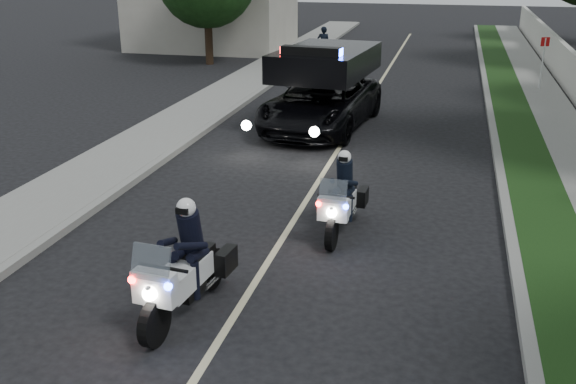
# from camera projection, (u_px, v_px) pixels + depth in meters

# --- Properties ---
(ground) EXTENTS (120.00, 120.00, 0.00)m
(ground) POSITION_uv_depth(u_px,v_px,m) (242.00, 303.00, 9.93)
(ground) COLOR black
(ground) RESTS_ON ground
(curb_right) EXTENTS (0.20, 60.00, 0.15)m
(curb_right) POSITION_uv_depth(u_px,v_px,m) (495.00, 141.00, 18.06)
(curb_right) COLOR gray
(curb_right) RESTS_ON ground
(grass_verge) EXTENTS (1.20, 60.00, 0.16)m
(grass_verge) POSITION_uv_depth(u_px,v_px,m) (521.00, 143.00, 17.90)
(grass_verge) COLOR #193814
(grass_verge) RESTS_ON ground
(sidewalk_right) EXTENTS (1.40, 60.00, 0.16)m
(sidewalk_right) POSITION_uv_depth(u_px,v_px,m) (572.00, 146.00, 17.60)
(sidewalk_right) COLOR gray
(sidewalk_right) RESTS_ON ground
(curb_left) EXTENTS (0.20, 60.00, 0.15)m
(curb_left) POSITION_uv_depth(u_px,v_px,m) (215.00, 123.00, 19.93)
(curb_left) COLOR gray
(curb_left) RESTS_ON ground
(sidewalk_left) EXTENTS (2.00, 60.00, 0.16)m
(sidewalk_left) POSITION_uv_depth(u_px,v_px,m) (181.00, 121.00, 20.18)
(sidewalk_left) COLOR gray
(sidewalk_left) RESTS_ON ground
(lane_marking) EXTENTS (0.12, 50.00, 0.01)m
(lane_marking) POSITION_uv_depth(u_px,v_px,m) (348.00, 134.00, 19.02)
(lane_marking) COLOR #BFB78C
(lane_marking) RESTS_ON ground
(police_moto_left) EXTENTS (0.94, 2.14, 1.77)m
(police_moto_left) POSITION_uv_depth(u_px,v_px,m) (187.00, 313.00, 9.66)
(police_moto_left) COLOR silver
(police_moto_left) RESTS_ON ground
(police_moto_right) EXTENTS (0.74, 1.90, 1.59)m
(police_moto_right) POSITION_uv_depth(u_px,v_px,m) (341.00, 232.00, 12.42)
(police_moto_right) COLOR silver
(police_moto_right) RESTS_ON ground
(police_suv) EXTENTS (3.17, 5.86, 2.73)m
(police_suv) POSITION_uv_depth(u_px,v_px,m) (321.00, 128.00, 19.72)
(police_suv) COLOR black
(police_suv) RESTS_ON ground
(bicycle) EXTENTS (0.69, 1.69, 0.87)m
(bicycle) POSITION_uv_depth(u_px,v_px,m) (323.00, 66.00, 30.10)
(bicycle) COLOR black
(bicycle) RESTS_ON ground
(cyclist) EXTENTS (0.61, 0.44, 1.60)m
(cyclist) POSITION_uv_depth(u_px,v_px,m) (323.00, 66.00, 30.10)
(cyclist) COLOR black
(cyclist) RESTS_ON ground
(sign_post) EXTENTS (0.43, 0.43, 2.12)m
(sign_post) POSITION_uv_depth(u_px,v_px,m) (538.00, 93.00, 24.48)
(sign_post) COLOR #B9160D
(sign_post) RESTS_ON ground
(tree_left_near) EXTENTS (5.60, 5.60, 7.60)m
(tree_left_near) POSITION_uv_depth(u_px,v_px,m) (210.00, 64.00, 30.69)
(tree_left_near) COLOR #194015
(tree_left_near) RESTS_ON ground
(tree_left_far) EXTENTS (7.79, 7.79, 10.70)m
(tree_left_far) POSITION_uv_depth(u_px,v_px,m) (240.00, 43.00, 37.84)
(tree_left_far) COLOR #163511
(tree_left_far) RESTS_ON ground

